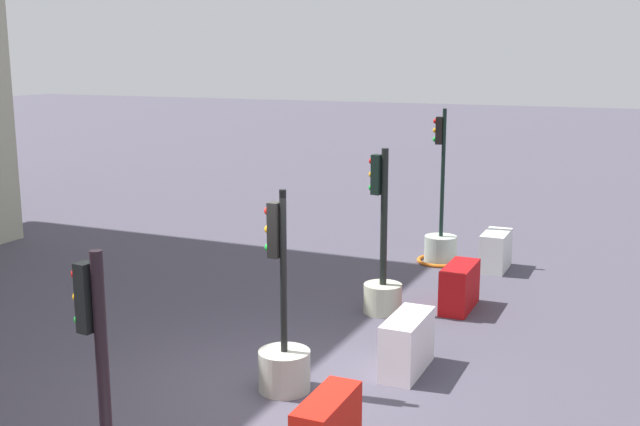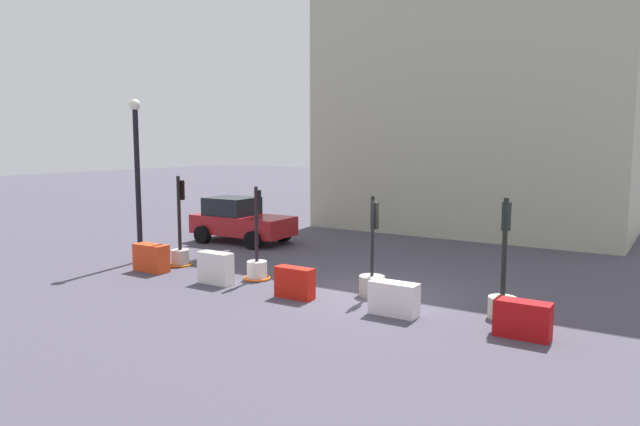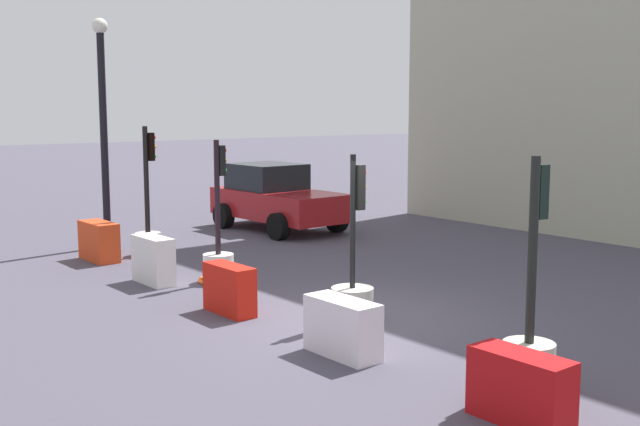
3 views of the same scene
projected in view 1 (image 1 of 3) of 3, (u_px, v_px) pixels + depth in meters
name	position (u px, v px, depth m)	size (l,w,h in m)	color
ground_plane	(274.00, 391.00, 9.85)	(120.00, 120.00, 0.00)	#4A4553
traffic_light_2	(284.00, 354.00, 9.80)	(0.66, 0.66, 2.60)	#B1AEA1
traffic_light_3	(382.00, 280.00, 12.77)	(0.64, 0.64, 2.75)	#B8B9A0
traffic_light_4	(440.00, 242.00, 15.94)	(0.96, 0.96, 3.17)	#A8B5A8
construction_barrier_3	(407.00, 344.00, 10.42)	(1.14, 0.46, 0.77)	white
construction_barrier_4	(460.00, 287.00, 13.00)	(1.12, 0.46, 0.76)	#B20F12
construction_barrier_5	(496.00, 251.00, 15.41)	(1.02, 0.48, 0.76)	silver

